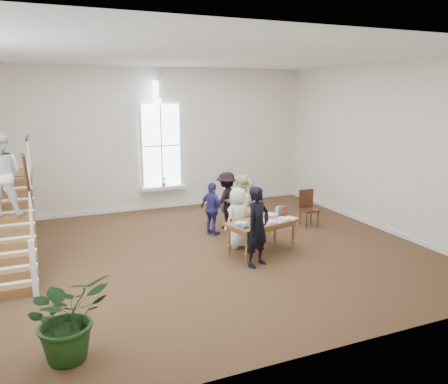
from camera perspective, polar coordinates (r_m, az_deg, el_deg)
name	(u,v)px	position (r m, az deg, el deg)	size (l,w,h in m)	color
ground	(212,251)	(10.52, -1.64, -7.76)	(10.00, 10.00, 0.00)	#44311A
room_shell	(163,196)	(14.42, -7.93, -0.55)	(10.49, 10.00, 10.00)	beige
staircase	(4,195)	(10.20, -26.78, -0.32)	(1.10, 4.10, 2.92)	brown
library_table	(263,224)	(10.26, 5.09, -4.21)	(1.82, 1.23, 0.84)	brown
police_officer	(258,227)	(9.45, 4.43, -4.54)	(0.64, 0.42, 1.76)	black
elderly_woman	(238,218)	(10.61, 1.83, -3.35)	(0.73, 0.47, 1.49)	white
person_yellow	(240,207)	(11.14, 2.17, -2.03)	(0.82, 0.64, 1.69)	#F4E899
woman_cluster_a	(212,209)	(11.52, -1.53, -2.23)	(0.83, 0.35, 1.42)	navy
woman_cluster_b	(227,200)	(12.13, 0.35, -1.06)	(1.02, 0.59, 1.58)	black
woman_cluster_c	(246,206)	(11.68, 2.95, -1.84)	(1.38, 0.44, 1.49)	silver
floor_plant	(67,316)	(6.71, -19.77, -15.05)	(1.14, 0.99, 1.27)	#163410
side_chair	(308,206)	(12.58, 10.89, -1.78)	(0.47, 0.47, 1.03)	#34180E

